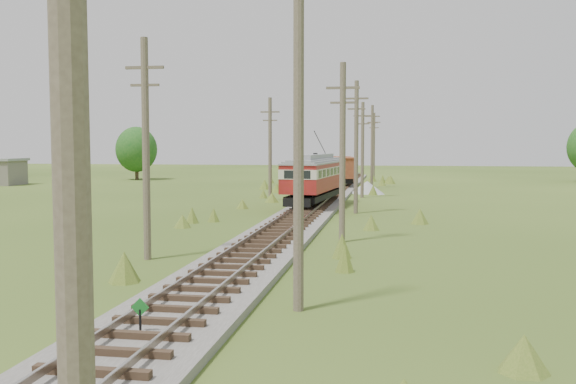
% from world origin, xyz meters
% --- Properties ---
extents(ground, '(260.00, 260.00, 0.00)m').
position_xyz_m(ground, '(0.00, 0.00, 0.00)').
color(ground, '#304B16').
rests_on(ground, ground).
extents(railbed_main, '(3.60, 96.00, 0.57)m').
position_xyz_m(railbed_main, '(0.00, 34.00, 0.19)').
color(railbed_main, '#605B54').
rests_on(railbed_main, ground).
extents(switch_marker, '(0.45, 0.06, 1.08)m').
position_xyz_m(switch_marker, '(-0.20, 1.50, 0.63)').
color(switch_marker, black).
rests_on(switch_marker, ground).
extents(streetcar, '(3.67, 11.41, 5.16)m').
position_xyz_m(streetcar, '(-0.00, 34.37, 2.45)').
color(streetcar, black).
rests_on(streetcar, ground).
extents(gondola, '(3.98, 8.68, 2.78)m').
position_xyz_m(gondola, '(0.00, 56.71, 2.06)').
color(gondola, black).
rests_on(gondola, ground).
extents(gravel_pile, '(3.30, 3.50, 1.20)m').
position_xyz_m(gravel_pile, '(3.35, 48.85, 0.56)').
color(gravel_pile, gray).
rests_on(gravel_pile, ground).
extents(utility_pole_r_0, '(1.60, 0.30, 8.50)m').
position_xyz_m(utility_pole_r_0, '(3.20, -8.00, 4.37)').
color(utility_pole_r_0, brown).
rests_on(utility_pole_r_0, ground).
extents(utility_pole_r_1, '(0.30, 0.30, 8.80)m').
position_xyz_m(utility_pole_r_1, '(3.10, 5.00, 4.40)').
color(utility_pole_r_1, brown).
rests_on(utility_pole_r_1, ground).
extents(utility_pole_r_2, '(1.60, 0.30, 8.60)m').
position_xyz_m(utility_pole_r_2, '(3.30, 18.00, 4.42)').
color(utility_pole_r_2, brown).
rests_on(utility_pole_r_2, ground).
extents(utility_pole_r_3, '(1.60, 0.30, 9.00)m').
position_xyz_m(utility_pole_r_3, '(3.20, 31.00, 4.63)').
color(utility_pole_r_3, brown).
rests_on(utility_pole_r_3, ground).
extents(utility_pole_r_4, '(1.60, 0.30, 8.40)m').
position_xyz_m(utility_pole_r_4, '(3.00, 44.00, 4.32)').
color(utility_pole_r_4, brown).
rests_on(utility_pole_r_4, ground).
extents(utility_pole_r_5, '(1.60, 0.30, 8.90)m').
position_xyz_m(utility_pole_r_5, '(3.40, 57.00, 4.58)').
color(utility_pole_r_5, brown).
rests_on(utility_pole_r_5, ground).
extents(utility_pole_r_6, '(1.60, 0.30, 8.70)m').
position_xyz_m(utility_pole_r_6, '(3.20, 70.00, 4.47)').
color(utility_pole_r_6, brown).
rests_on(utility_pole_r_6, ground).
extents(utility_pole_l_a, '(1.60, 0.30, 9.00)m').
position_xyz_m(utility_pole_l_a, '(-4.20, 12.00, 4.63)').
color(utility_pole_l_a, brown).
rests_on(utility_pole_l_a, ground).
extents(utility_pole_l_b, '(1.60, 0.30, 8.60)m').
position_xyz_m(utility_pole_l_b, '(-4.50, 40.00, 4.42)').
color(utility_pole_l_b, brown).
rests_on(utility_pole_l_b, ground).
extents(tree_mid_a, '(5.46, 5.46, 7.03)m').
position_xyz_m(tree_mid_a, '(-28.00, 68.00, 4.02)').
color(tree_mid_a, '#38281C').
rests_on(tree_mid_a, ground).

